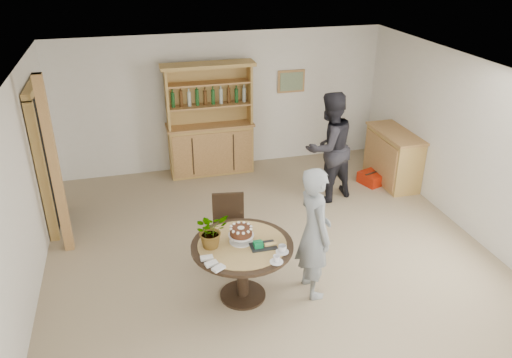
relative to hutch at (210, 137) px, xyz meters
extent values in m
plane|color=tan|center=(0.30, -3.24, -0.69)|extent=(7.00, 7.00, 0.00)
cube|color=white|center=(0.30, 0.26, 0.56)|extent=(6.00, 0.04, 2.50)
cube|color=white|center=(-2.70, -3.24, 0.56)|extent=(0.04, 7.00, 2.50)
cube|color=white|center=(3.30, -3.24, 0.56)|extent=(0.04, 7.00, 2.50)
cube|color=white|center=(0.30, -3.24, 1.81)|extent=(6.00, 7.00, 0.04)
cube|color=tan|center=(1.60, 0.23, 0.86)|extent=(0.52, 0.03, 0.42)
cube|color=#59724C|center=(1.60, 0.21, 0.86)|extent=(0.44, 0.02, 0.34)
cube|color=black|center=(-2.64, -1.24, 0.36)|extent=(0.10, 0.90, 2.10)
cube|color=tan|center=(-2.62, -1.74, 0.36)|extent=(0.12, 0.10, 2.10)
cube|color=tan|center=(-2.62, -0.74, 0.36)|extent=(0.12, 0.10, 2.10)
cube|color=tan|center=(-2.62, -1.24, 1.44)|extent=(0.12, 1.10, 0.10)
cube|color=tan|center=(-2.40, -2.04, 0.56)|extent=(0.12, 0.12, 2.50)
cube|color=tan|center=(0.00, 0.00, -0.24)|extent=(1.50, 0.50, 0.90)
cube|color=tan|center=(0.00, 0.00, 0.23)|extent=(1.56, 0.54, 0.04)
cube|color=tan|center=(0.00, 0.10, 0.78)|extent=(1.50, 0.04, 1.06)
cube|color=tan|center=(-0.73, -0.05, 0.78)|extent=(0.04, 0.34, 1.06)
cube|color=tan|center=(0.73, -0.05, 0.78)|extent=(0.04, 0.34, 1.06)
cube|color=tan|center=(0.00, -0.05, 0.61)|extent=(1.44, 0.32, 0.03)
cube|color=tan|center=(0.00, -0.05, 1.01)|extent=(1.44, 0.32, 0.03)
cube|color=tan|center=(0.00, -0.05, 1.32)|extent=(1.62, 0.40, 0.06)
cylinder|color=#194C1E|center=(-0.56, -0.05, 0.77)|extent=(0.07, 0.07, 0.28)
cylinder|color=#4C2D14|center=(-0.40, -0.05, 0.77)|extent=(0.07, 0.07, 0.28)
cylinder|color=#B2BFB2|center=(-0.24, -0.05, 0.77)|extent=(0.07, 0.07, 0.28)
cylinder|color=#194C1E|center=(-0.08, -0.05, 0.77)|extent=(0.07, 0.07, 0.28)
cylinder|color=#4C2D14|center=(0.08, -0.05, 0.77)|extent=(0.07, 0.07, 0.28)
cylinder|color=#B2BFB2|center=(0.24, -0.05, 0.77)|extent=(0.07, 0.07, 0.28)
cylinder|color=#194C1E|center=(0.40, -0.05, 0.77)|extent=(0.07, 0.07, 0.28)
cylinder|color=#4C2D14|center=(0.56, -0.05, 0.77)|extent=(0.07, 0.07, 0.28)
cube|color=tan|center=(3.04, -1.24, -0.24)|extent=(0.50, 1.20, 0.90)
cube|color=tan|center=(3.04, -1.24, 0.23)|extent=(0.54, 1.26, 0.04)
cylinder|color=black|center=(-0.27, -3.68, 0.04)|extent=(1.20, 1.20, 0.04)
cylinder|color=black|center=(-0.27, -3.68, -0.33)|extent=(0.14, 0.14, 0.70)
cylinder|color=black|center=(-0.27, -3.68, -0.67)|extent=(0.56, 0.56, 0.03)
cylinder|color=tan|center=(-0.27, -3.68, 0.07)|extent=(1.04, 1.04, 0.01)
cube|color=black|center=(-0.27, -2.93, -0.24)|extent=(0.48, 0.48, 0.04)
cube|color=black|center=(-0.24, -2.74, 0.01)|extent=(0.42, 0.09, 0.46)
cube|color=black|center=(-0.24, -2.74, 0.23)|extent=(0.42, 0.10, 0.05)
cube|color=black|center=(-0.48, -3.08, -0.47)|extent=(0.03, 0.04, 0.44)
cube|color=black|center=(-0.12, -3.13, -0.47)|extent=(0.04, 0.04, 0.44)
cube|color=black|center=(-0.42, -2.72, -0.47)|extent=(0.03, 0.03, 0.44)
cube|color=black|center=(-0.07, -2.78, -0.47)|extent=(0.04, 0.04, 0.44)
cylinder|color=white|center=(-0.27, -3.63, 0.08)|extent=(0.28, 0.28, 0.01)
cylinder|color=white|center=(-0.27, -3.63, 0.12)|extent=(0.05, 0.05, 0.08)
cylinder|color=white|center=(-0.27, -3.63, 0.16)|extent=(0.30, 0.30, 0.01)
cylinder|color=#4A2415|center=(-0.27, -3.63, 0.21)|extent=(0.26, 0.26, 0.09)
cylinder|color=white|center=(-0.27, -3.63, 0.26)|extent=(0.08, 0.08, 0.01)
sphere|color=white|center=(-0.15, -3.63, 0.26)|extent=(0.04, 0.04, 0.04)
sphere|color=white|center=(-0.17, -3.57, 0.26)|extent=(0.04, 0.04, 0.04)
sphere|color=white|center=(-0.21, -3.52, 0.26)|extent=(0.04, 0.04, 0.04)
sphere|color=white|center=(-0.27, -3.51, 0.26)|extent=(0.04, 0.04, 0.04)
sphere|color=white|center=(-0.33, -3.52, 0.26)|extent=(0.04, 0.04, 0.04)
sphere|color=white|center=(-0.38, -3.57, 0.26)|extent=(0.04, 0.04, 0.04)
sphere|color=white|center=(-0.39, -3.63, 0.26)|extent=(0.04, 0.04, 0.04)
sphere|color=white|center=(-0.38, -3.69, 0.26)|extent=(0.04, 0.04, 0.04)
sphere|color=white|center=(-0.33, -3.73, 0.26)|extent=(0.04, 0.04, 0.04)
sphere|color=white|center=(-0.27, -3.75, 0.26)|extent=(0.04, 0.04, 0.04)
sphere|color=white|center=(-0.21, -3.73, 0.26)|extent=(0.04, 0.04, 0.04)
sphere|color=white|center=(-0.17, -3.69, 0.26)|extent=(0.04, 0.04, 0.04)
imported|color=#3F7233|center=(-0.62, -3.63, 0.28)|extent=(0.47, 0.44, 0.42)
cube|color=black|center=(-0.05, -3.80, 0.08)|extent=(0.30, 0.20, 0.01)
cube|color=#0D773E|center=(-0.11, -3.80, 0.11)|extent=(0.10, 0.10, 0.06)
cube|color=#0D773E|center=(-0.11, -3.80, 0.15)|extent=(0.11, 0.02, 0.01)
cylinder|color=silver|center=(0.13, -3.96, 0.08)|extent=(0.15, 0.15, 0.01)
imported|color=silver|center=(0.13, -3.96, 0.12)|extent=(0.10, 0.10, 0.08)
cylinder|color=silver|center=(0.01, -4.13, 0.08)|extent=(0.15, 0.15, 0.01)
imported|color=silver|center=(0.01, -4.13, 0.12)|extent=(0.08, 0.08, 0.07)
cube|color=white|center=(-0.72, -3.88, 0.09)|extent=(0.14, 0.08, 0.03)
cube|color=white|center=(-0.69, -4.00, 0.09)|extent=(0.16, 0.11, 0.03)
cube|color=white|center=(-0.63, -4.10, 0.09)|extent=(0.16, 0.14, 0.03)
imported|color=gray|center=(0.58, -3.78, 0.15)|extent=(0.43, 0.63, 1.67)
imported|color=black|center=(1.68, -1.52, 0.23)|extent=(1.06, 0.94, 1.83)
cube|color=red|center=(2.78, -1.20, -0.59)|extent=(0.70, 0.57, 0.20)
cube|color=black|center=(2.78, -1.20, -0.48)|extent=(0.54, 0.22, 0.01)
camera|label=1|loc=(-1.36, -8.44, 3.29)|focal=35.00mm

